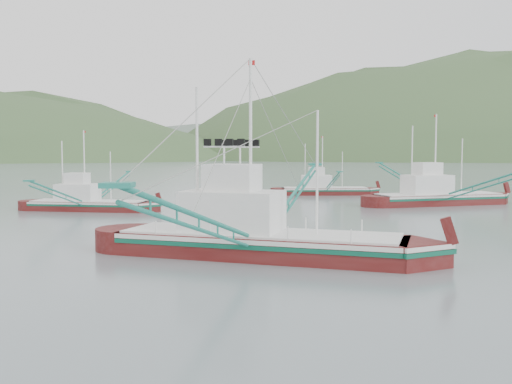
{
  "coord_description": "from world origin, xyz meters",
  "views": [
    {
      "loc": [
        -1.43,
        -34.74,
        6.13
      ],
      "look_at": [
        0.0,
        6.0,
        3.2
      ],
      "focal_mm": 40.0,
      "sensor_mm": 36.0,
      "label": 1
    }
  ],
  "objects_px": {
    "bg_boat_right": "(437,187)",
    "bg_boat_far": "(324,186)",
    "main_boat": "(257,215)",
    "bg_boat_left": "(87,196)"
  },
  "relations": [
    {
      "from": "bg_boat_far",
      "to": "bg_boat_right",
      "type": "bearing_deg",
      "value": -55.77
    },
    {
      "from": "bg_boat_far",
      "to": "bg_boat_left",
      "type": "xyz_separation_m",
      "value": [
        -27.65,
        -20.49,
        0.32
      ]
    },
    {
      "from": "bg_boat_right",
      "to": "bg_boat_far",
      "type": "bearing_deg",
      "value": 109.71
    },
    {
      "from": "bg_boat_far",
      "to": "bg_boat_left",
      "type": "bearing_deg",
      "value": -143.78
    },
    {
      "from": "main_boat",
      "to": "bg_boat_left",
      "type": "bearing_deg",
      "value": 142.13
    },
    {
      "from": "main_boat",
      "to": "bg_boat_left",
      "type": "distance_m",
      "value": 31.08
    },
    {
      "from": "bg_boat_far",
      "to": "bg_boat_left",
      "type": "relative_size",
      "value": 1.01
    },
    {
      "from": "main_boat",
      "to": "bg_boat_left",
      "type": "relative_size",
      "value": 1.35
    },
    {
      "from": "main_boat",
      "to": "bg_boat_far",
      "type": "bearing_deg",
      "value": 96.59
    },
    {
      "from": "main_boat",
      "to": "bg_boat_right",
      "type": "bearing_deg",
      "value": 75.12
    }
  ]
}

